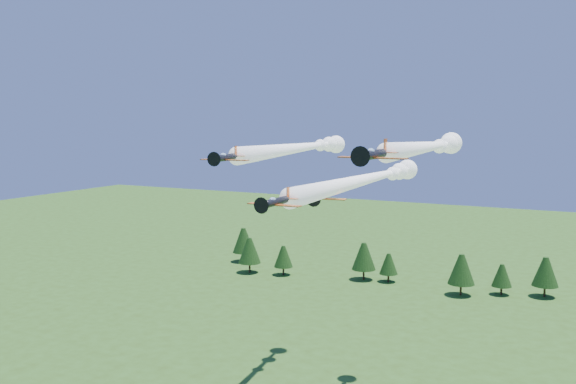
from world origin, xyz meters
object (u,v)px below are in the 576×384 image
at_px(plane_left, 304,147).
at_px(plane_slot, 321,196).
at_px(plane_lead, 372,178).
at_px(plane_right, 430,146).

relative_size(plane_left, plane_slot, 7.41).
bearing_deg(plane_lead, plane_slot, -96.01).
bearing_deg(plane_lead, plane_right, 7.31).
relative_size(plane_right, plane_slot, 5.73).
xyz_separation_m(plane_lead, plane_left, (-15.96, 8.16, 4.21)).
bearing_deg(plane_right, plane_lead, -171.49).
bearing_deg(plane_left, plane_lead, -34.52).
height_order(plane_lead, plane_right, plane_right).
bearing_deg(plane_right, plane_left, 164.98).
bearing_deg(plane_lead, plane_left, 152.23).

